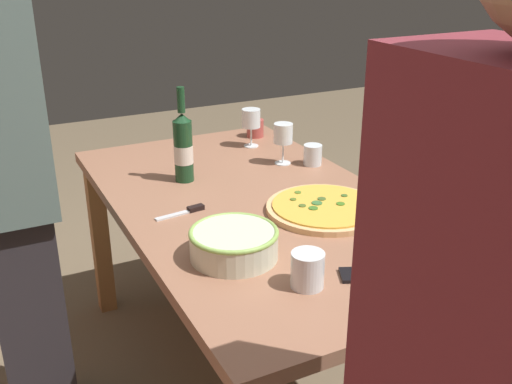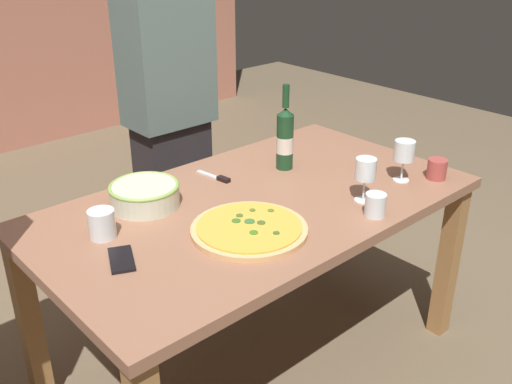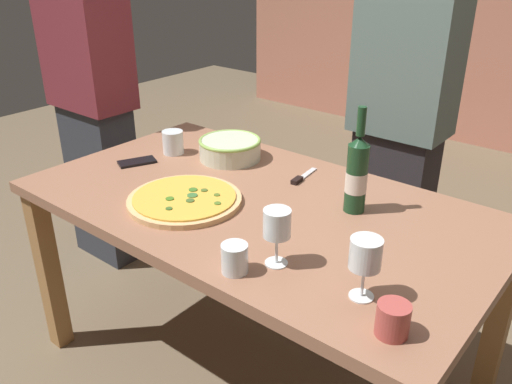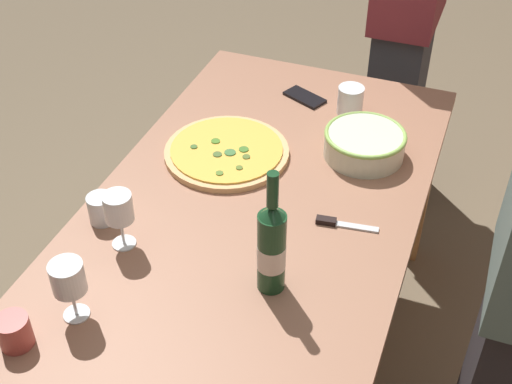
% 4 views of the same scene
% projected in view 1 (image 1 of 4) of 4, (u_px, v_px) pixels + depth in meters
% --- Properties ---
extents(ground_plane, '(8.00, 8.00, 0.00)m').
position_uv_depth(ground_plane, '(256.00, 378.00, 2.31)').
color(ground_plane, brown).
extents(dining_table, '(1.60, 0.90, 0.75)m').
position_uv_depth(dining_table, '(256.00, 226.00, 2.05)').
color(dining_table, '#95644B').
rests_on(dining_table, ground).
extents(pizza, '(0.38, 0.38, 0.03)m').
position_uv_depth(pizza, '(325.00, 208.00, 1.93)').
color(pizza, '#E1AD73').
rests_on(pizza, dining_table).
extents(serving_bowl, '(0.25, 0.25, 0.08)m').
position_uv_depth(serving_bowl, '(234.00, 242.00, 1.64)').
color(serving_bowl, beige).
rests_on(serving_bowl, dining_table).
extents(wine_bottle, '(0.07, 0.07, 0.35)m').
position_uv_depth(wine_bottle, '(183.00, 147.00, 2.15)').
color(wine_bottle, '#193E22').
rests_on(wine_bottle, dining_table).
extents(wine_glass_near_pizza, '(0.08, 0.08, 0.16)m').
position_uv_depth(wine_glass_near_pizza, '(251.00, 119.00, 2.52)').
color(wine_glass_near_pizza, white).
rests_on(wine_glass_near_pizza, dining_table).
extents(wine_glass_by_bottle, '(0.08, 0.08, 0.16)m').
position_uv_depth(wine_glass_by_bottle, '(283.00, 136.00, 2.32)').
color(wine_glass_by_bottle, white).
rests_on(wine_glass_by_bottle, dining_table).
extents(cup_amber, '(0.07, 0.07, 0.08)m').
position_uv_depth(cup_amber, '(313.00, 155.00, 2.34)').
color(cup_amber, white).
rests_on(cup_amber, dining_table).
extents(cup_ceramic, '(0.08, 0.08, 0.08)m').
position_uv_depth(cup_ceramic, '(255.00, 128.00, 2.68)').
color(cup_ceramic, '#B14843').
rests_on(cup_ceramic, dining_table).
extents(cup_spare, '(0.09, 0.09, 0.09)m').
position_uv_depth(cup_spare, '(308.00, 270.00, 1.50)').
color(cup_spare, white).
rests_on(cup_spare, dining_table).
extents(cell_phone, '(0.12, 0.16, 0.01)m').
position_uv_depth(cell_phone, '(368.00, 275.00, 1.56)').
color(cell_phone, black).
rests_on(cell_phone, dining_table).
extents(pizza_knife, '(0.04, 0.17, 0.02)m').
position_uv_depth(pizza_knife, '(187.00, 211.00, 1.93)').
color(pizza_knife, silver).
rests_on(pizza_knife, dining_table).
extents(person_host, '(0.38, 0.24, 1.68)m').
position_uv_depth(person_host, '(9.00, 196.00, 1.78)').
color(person_host, '#292429').
rests_on(person_host, ground).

